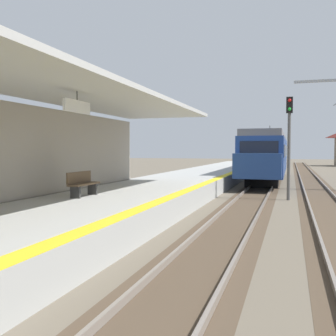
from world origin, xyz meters
The scene contains 6 objects.
station_platform centered at (-2.50, 16.00, 0.45)m, with size 5.00×80.00×0.91m.
track_pair_nearest_platform centered at (1.90, 20.00, 0.05)m, with size 2.34×120.00×0.16m.
track_pair_middle centered at (5.30, 20.00, 0.05)m, with size 2.34×120.00×0.16m.
approaching_train centered at (1.90, 32.27, 2.18)m, with size 2.93×19.60×4.76m.
rail_signal_post centered at (3.68, 19.75, 3.19)m, with size 0.32×0.34×5.20m.
platform_bench centered at (-3.28, 11.40, 1.37)m, with size 0.45×1.60×0.88m.
Camera 1 is at (3.78, -0.89, 2.56)m, focal length 41.82 mm.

